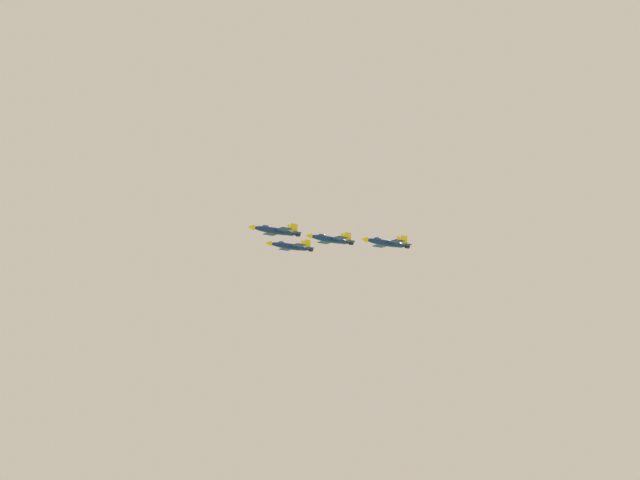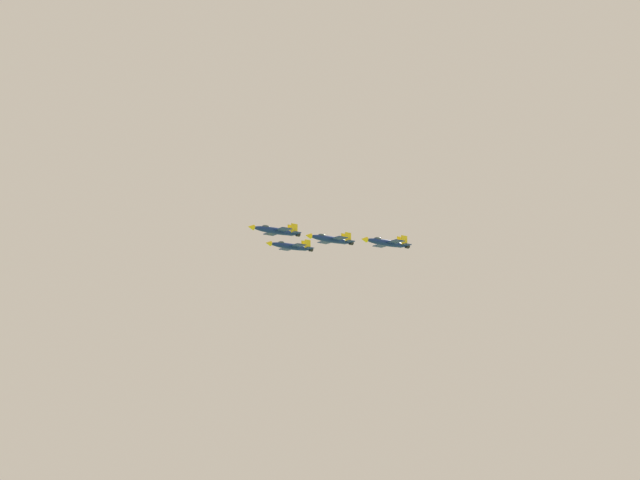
% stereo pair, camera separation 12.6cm
% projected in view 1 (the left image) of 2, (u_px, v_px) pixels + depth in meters
% --- Properties ---
extents(jet_lead, '(17.65, 10.77, 3.71)m').
position_uv_depth(jet_lead, '(275.00, 231.00, 241.11)').
color(jet_lead, navy).
extents(jet_left_wingman, '(17.10, 10.52, 3.59)m').
position_uv_depth(jet_left_wingman, '(330.00, 239.00, 239.24)').
color(jet_left_wingman, navy).
extents(jet_right_wingman, '(17.30, 10.59, 3.63)m').
position_uv_depth(jet_right_wingman, '(290.00, 246.00, 256.04)').
color(jet_right_wingman, navy).
extents(jet_left_outer, '(17.53, 10.71, 3.69)m').
position_uv_depth(jet_left_outer, '(386.00, 243.00, 237.72)').
color(jet_left_outer, navy).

